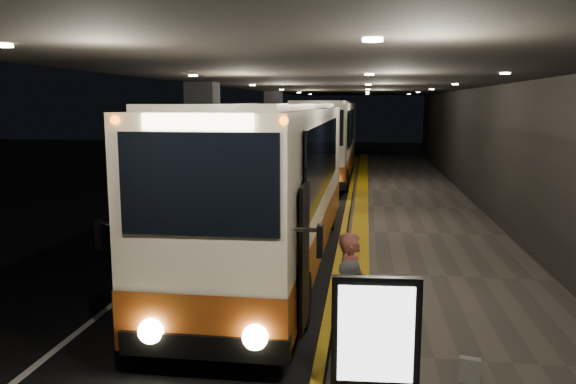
# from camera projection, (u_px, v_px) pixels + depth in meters

# --- Properties ---
(ground) EXTENTS (90.00, 90.00, 0.00)m
(ground) POSITION_uv_depth(u_px,v_px,m) (221.00, 287.00, 11.85)
(ground) COLOR black
(lane_line_white) EXTENTS (0.12, 50.00, 0.01)m
(lane_line_white) POSITION_uv_depth(u_px,v_px,m) (205.00, 231.00, 16.98)
(lane_line_white) COLOR silver
(lane_line_white) RESTS_ON ground
(kerb_stripe_yellow) EXTENTS (0.18, 50.00, 0.01)m
(kerb_stripe_yellow) POSITION_uv_depth(u_px,v_px,m) (343.00, 235.00, 16.42)
(kerb_stripe_yellow) COLOR gold
(kerb_stripe_yellow) RESTS_ON ground
(sidewalk) EXTENTS (4.50, 50.00, 0.15)m
(sidewalk) POSITION_uv_depth(u_px,v_px,m) (427.00, 236.00, 16.09)
(sidewalk) COLOR #514C44
(sidewalk) RESTS_ON ground
(tactile_strip) EXTENTS (0.50, 50.00, 0.01)m
(tactile_strip) POSITION_uv_depth(u_px,v_px,m) (360.00, 231.00, 16.33)
(tactile_strip) COLOR gold
(tactile_strip) RESTS_ON sidewalk
(terminal_wall) EXTENTS (0.10, 50.00, 6.00)m
(terminal_wall) POSITION_uv_depth(u_px,v_px,m) (515.00, 134.00, 15.32)
(terminal_wall) COLOR black
(terminal_wall) RESTS_ON ground
(support_columns) EXTENTS (0.80, 24.80, 4.40)m
(support_columns) POSITION_uv_depth(u_px,v_px,m) (204.00, 162.00, 15.62)
(support_columns) COLOR black
(support_columns) RESTS_ON ground
(canopy) EXTENTS (9.00, 50.00, 0.40)m
(canopy) POSITION_uv_depth(u_px,v_px,m) (351.00, 75.00, 15.68)
(canopy) COLOR black
(canopy) RESTS_ON support_columns
(coach_main) EXTENTS (2.58, 11.96, 3.71)m
(coach_main) POSITION_uv_depth(u_px,v_px,m) (273.00, 191.00, 13.20)
(coach_main) COLOR #F0E3C9
(coach_main) RESTS_ON ground
(coach_second) EXTENTS (2.70, 12.22, 3.83)m
(coach_second) POSITION_uv_depth(u_px,v_px,m) (326.00, 143.00, 28.27)
(coach_second) COLOR #F0E3C9
(coach_second) RESTS_ON ground
(passenger_boarding) EXTENTS (0.53, 0.71, 1.76)m
(passenger_boarding) POSITION_uv_depth(u_px,v_px,m) (352.00, 289.00, 8.53)
(passenger_boarding) COLOR #B05C52
(passenger_boarding) RESTS_ON sidewalk
(passenger_waiting_grey) EXTENTS (0.84, 1.16, 1.79)m
(passenger_waiting_grey) POSITION_uv_depth(u_px,v_px,m) (349.00, 328.00, 7.03)
(passenger_waiting_grey) COLOR #505156
(passenger_waiting_grey) RESTS_ON sidewalk
(bag_polka) EXTENTS (0.29, 0.18, 0.33)m
(bag_polka) POSITION_uv_depth(u_px,v_px,m) (470.00, 370.00, 7.48)
(bag_polka) COLOR black
(bag_polka) RESTS_ON sidewalk
(info_sign) EXTENTS (0.92, 0.17, 1.94)m
(info_sign) POSITION_uv_depth(u_px,v_px,m) (376.00, 336.00, 5.78)
(info_sign) COLOR black
(info_sign) RESTS_ON sidewalk
(stanchion_post) EXTENTS (0.05, 0.05, 1.17)m
(stanchion_post) POSITION_uv_depth(u_px,v_px,m) (349.00, 299.00, 8.98)
(stanchion_post) COLOR black
(stanchion_post) RESTS_ON sidewalk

